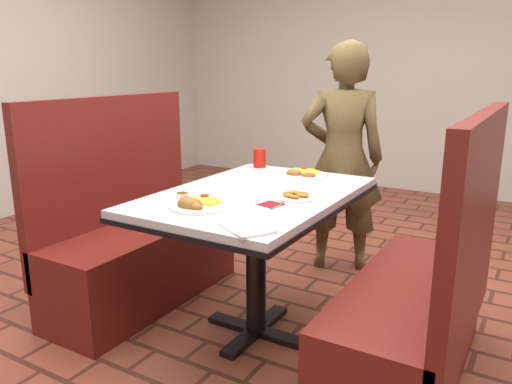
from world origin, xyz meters
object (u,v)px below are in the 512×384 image
Objects in this scene: booth_bench_right at (419,312)px; far_dinner_plate at (303,172)px; near_dinner_plate at (198,201)px; red_tumbler at (260,158)px; diner_person at (342,159)px; plantain_plate at (294,196)px; dining_table at (256,211)px; booth_bench_left at (137,245)px.

far_dinner_plate is (-0.76, 0.44, 0.44)m from booth_bench_right.
near_dinner_plate is 2.36× the size of red_tumbler.
plantain_plate is (0.18, -1.08, 0.01)m from diner_person.
dining_table is 0.45m from far_dinner_plate.
red_tumbler reaches higher than near_dinner_plate.
booth_bench_right reaches higher than red_tumbler.
dining_table is 0.63m from red_tumbler.
far_dinner_plate is (0.04, 0.44, 0.12)m from dining_table.
near_dinner_plate is at bearing -102.45° from dining_table.
plantain_plate is at bearing -0.88° from booth_bench_left.
booth_bench_right reaches higher than plantain_plate.
booth_bench_right reaches higher than far_dinner_plate.
near_dinner_plate is (-0.88, -0.36, 0.45)m from booth_bench_right.
near_dinner_plate is 1.40× the size of plantain_plate.
booth_bench_left is at bearing 153.64° from near_dinner_plate.
dining_table is 1.06m from diner_person.
far_dinner_plate is (0.84, 0.44, 0.44)m from booth_bench_left.
booth_bench_right reaches higher than near_dinner_plate.
near_dinner_plate is (-0.08, -0.36, 0.12)m from dining_table.
booth_bench_left reaches higher than dining_table.
booth_bench_right is (0.80, 0.00, -0.32)m from dining_table.
booth_bench_left and booth_bench_right have the same top height.
near_dinner_plate is (0.72, -0.36, 0.45)m from booth_bench_left.
booth_bench_left is 6.50× the size of plantain_plate.
diner_person is at bearing 58.57° from red_tumbler.
dining_table is 11.03× the size of red_tumbler.
booth_bench_left is at bearing -152.58° from far_dinner_plate.
dining_table is at bearing -61.44° from red_tumbler.
booth_bench_left reaches higher than near_dinner_plate.
plantain_plate is (1.01, -0.02, 0.43)m from booth_bench_left.
far_dinner_plate is at bearing 110.81° from plantain_plate.
far_dinner_plate is 0.35m from red_tumbler.
plantain_plate is (0.21, -0.02, 0.11)m from dining_table.
plantain_plate is 1.68× the size of red_tumbler.
booth_bench_right reaches higher than dining_table.
booth_bench_left is at bearing 180.00° from booth_bench_right.
booth_bench_right is 1.05m from near_dinner_plate.
diner_person reaches higher than far_dinner_plate.
booth_bench_right is 4.64× the size of near_dinner_plate.
red_tumbler is at bearing 118.56° from dining_table.
diner_person is (-0.77, 1.06, 0.42)m from booth_bench_right.
dining_table is 4.68× the size of near_dinner_plate.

